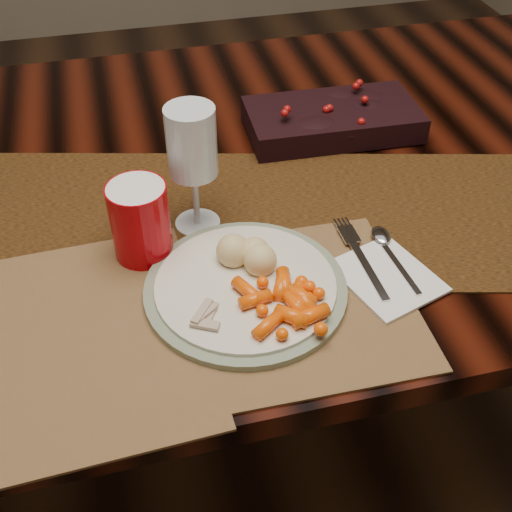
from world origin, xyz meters
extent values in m
plane|color=black|center=(0.00, 0.00, 0.00)|extent=(5.00, 5.00, 0.00)
cube|color=black|center=(0.00, 0.00, 0.38)|extent=(1.80, 1.00, 0.75)
cube|color=#301C05|center=(0.03, -0.14, 0.75)|extent=(1.69, 0.74, 0.00)
cube|color=#8C5D3E|center=(-0.02, -0.33, 0.75)|extent=(0.42, 0.31, 0.00)
cube|color=brown|center=(-0.34, -0.33, 0.75)|extent=(0.51, 0.39, 0.00)
cylinder|color=silver|center=(-0.03, -0.30, 0.76)|extent=(0.33, 0.33, 0.02)
cube|color=white|center=(0.17, -0.32, 0.76)|extent=(0.15, 0.16, 0.00)
cylinder|color=#B5020B|center=(-0.15, -0.19, 0.81)|extent=(0.09, 0.09, 0.11)
camera|label=1|loc=(-0.16, -0.90, 1.37)|focal=45.00mm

